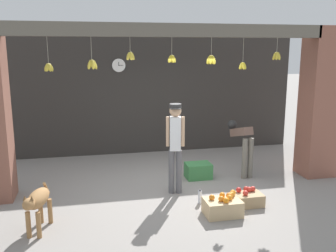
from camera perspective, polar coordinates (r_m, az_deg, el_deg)
name	(u,v)px	position (r m, az deg, el deg)	size (l,w,h in m)	color
ground_plane	(173,191)	(7.30, 0.71, -9.83)	(60.00, 60.00, 0.00)	gray
shop_back_wall	(148,93)	(9.67, -3.09, 5.06)	(7.78, 0.12, 3.12)	#2D2B28
shop_pillar_right	(320,103)	(8.47, 22.19, 3.26)	(0.70, 0.60, 3.12)	brown
storefront_awning	(172,32)	(6.91, 0.56, 14.14)	(5.88, 0.27, 0.84)	#5B564C
dog	(37,202)	(5.93, -19.27, -10.83)	(0.40, 0.89, 0.69)	#9E7042
shopkeeper	(175,141)	(6.89, 1.12, -2.29)	(0.34, 0.29, 1.70)	#56565B
worker_stooping	(242,141)	(8.14, 11.22, -2.24)	(0.32, 0.85, 1.12)	#6B665B
fruit_crate_oranges	(223,206)	(6.32, 8.35, -12.00)	(0.59, 0.43, 0.35)	tan
fruit_crate_apples	(248,198)	(6.78, 12.15, -10.72)	(0.46, 0.35, 0.30)	tan
produce_box_green	(198,171)	(7.95, 4.63, -6.80)	(0.53, 0.40, 0.32)	#387A42
water_bottle	(200,197)	(6.74, 4.88, -10.70)	(0.07, 0.07, 0.25)	silver
wall_clock	(119,65)	(9.45, -7.52, 9.15)	(0.35, 0.03, 0.35)	black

